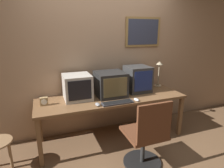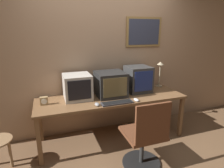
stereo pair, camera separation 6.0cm
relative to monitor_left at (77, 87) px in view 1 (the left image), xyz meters
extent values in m
cube|color=tan|center=(0.51, 0.31, 0.40)|extent=(8.00, 0.05, 2.60)
cube|color=olive|center=(1.23, 0.27, 0.79)|extent=(0.66, 0.02, 0.49)
cube|color=#33384C|center=(1.23, 0.26, 0.79)|extent=(0.58, 0.01, 0.42)
cube|color=brown|center=(0.51, -0.12, -0.20)|extent=(2.28, 0.70, 0.04)
cube|color=brown|center=(-0.59, -0.42, -0.56)|extent=(0.06, 0.06, 0.68)
cube|color=brown|center=(1.60, -0.42, -0.56)|extent=(0.06, 0.06, 0.68)
cube|color=brown|center=(-0.59, 0.18, -0.56)|extent=(0.06, 0.06, 0.68)
cube|color=brown|center=(1.60, 0.18, -0.56)|extent=(0.06, 0.06, 0.68)
cube|color=#B7B2A8|center=(0.00, 0.00, 0.00)|extent=(0.40, 0.40, 0.37)
cube|color=black|center=(0.00, -0.20, 0.01)|extent=(0.33, 0.01, 0.28)
cube|color=black|center=(0.52, -0.03, 0.00)|extent=(0.45, 0.44, 0.38)
cube|color=brown|center=(0.52, -0.25, 0.01)|extent=(0.37, 0.01, 0.29)
cube|color=#333333|center=(1.02, 0.03, 0.03)|extent=(0.38, 0.39, 0.42)
cube|color=navy|center=(1.02, -0.17, 0.04)|extent=(0.31, 0.01, 0.32)
cube|color=#333338|center=(0.49, -0.39, -0.17)|extent=(0.46, 0.14, 0.02)
cube|color=black|center=(0.49, -0.39, -0.16)|extent=(0.42, 0.11, 0.00)
ellipsoid|color=silver|center=(0.79, -0.40, -0.17)|extent=(0.06, 0.11, 0.04)
ellipsoid|color=gray|center=(0.20, -0.37, -0.17)|extent=(0.06, 0.11, 0.04)
cube|color=#A38456|center=(-0.48, -0.09, -0.13)|extent=(0.11, 0.06, 0.11)
cylinder|color=white|center=(-0.48, -0.13, -0.13)|extent=(0.08, 0.00, 0.08)
cylinder|color=tan|center=(1.53, 0.15, -0.18)|extent=(0.12, 0.12, 0.02)
cylinder|color=tan|center=(1.53, 0.15, 0.03)|extent=(0.02, 0.02, 0.40)
cone|color=tan|center=(1.53, 0.15, 0.25)|extent=(0.12, 0.12, 0.05)
cylinder|color=black|center=(0.67, -0.83, -0.89)|extent=(0.50, 0.50, 0.03)
cylinder|color=#282828|center=(0.67, -0.83, -0.67)|extent=(0.06, 0.06, 0.41)
cube|color=brown|center=(0.67, -0.83, -0.45)|extent=(0.48, 0.48, 0.04)
cube|color=brown|center=(0.67, -1.05, -0.20)|extent=(0.44, 0.04, 0.47)
cylinder|color=#8E6B47|center=(-0.95, -0.33, -0.70)|extent=(0.04, 0.04, 0.40)
camera|label=1|loc=(-0.46, -2.68, 0.81)|focal=30.00mm
camera|label=2|loc=(-0.40, -2.70, 0.81)|focal=30.00mm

